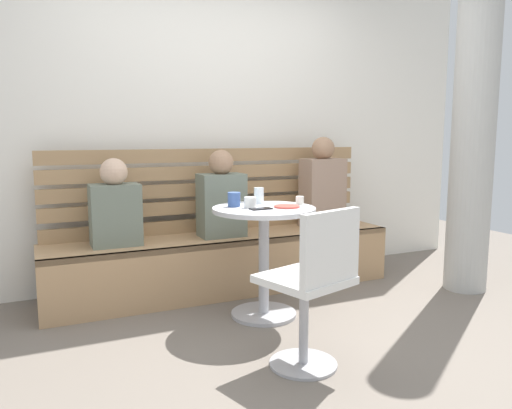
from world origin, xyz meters
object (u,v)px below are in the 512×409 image
Objects in this scene: cup_espresso_small at (300,200)px; plate_small at (287,206)px; person_adult at (322,187)px; person_child_left at (221,198)px; cup_water_clear at (259,195)px; person_child_middle at (115,207)px; cup_mug_blue at (234,199)px; booth_bench at (225,263)px; white_chair at (314,283)px; cafe_table at (264,240)px; cup_ceramic_white at (250,202)px; phone_on_table at (261,209)px.

cup_espresso_small is 0.33× the size of plate_small.
person_adult is 13.51× the size of cup_espresso_small.
person_child_left is 6.01× the size of cup_water_clear.
person_child_middle is 1.29m from cup_espresso_small.
person_adult is 7.96× the size of cup_mug_blue.
cup_water_clear is (-0.24, 0.16, 0.03)m from cup_espresso_small.
person_child_middle is 5.58× the size of cup_water_clear.
plate_small is (0.18, -0.68, 0.52)m from booth_bench.
cup_espresso_small is at bearing 64.89° from white_chair.
person_adult is at bearing 36.57° from cafe_table.
cafe_table is at bearing -143.43° from person_adult.
cup_ceramic_white is at bearing -94.42° from booth_bench.
cup_ceramic_white is 0.57× the size of phone_on_table.
cup_water_clear reaches higher than booth_bench.
person_child_left reaches higher than cup_espresso_small.
white_chair is 1.63m from person_child_middle.
white_chair reaches higher than cafe_table.
booth_bench is 48.21× the size of cup_espresso_small.
cup_water_clear reaches higher than cup_ceramic_white.
person_adult is (0.95, 1.44, 0.31)m from white_chair.
person_child_left is (-0.03, -0.01, 0.51)m from booth_bench.
booth_bench is 1.05m from person_adult.
cup_ceramic_white is (0.02, 0.84, 0.31)m from white_chair.
person_child_left is at bearing -0.92° from phone_on_table.
booth_bench is at bearing 104.60° from plate_small.
cup_espresso_small is 0.36m from phone_on_table.
person_child_middle is at bearing 142.52° from cup_ceramic_white.
phone_on_table is (0.01, -0.68, 0.01)m from person_child_left.
person_child_middle reaches higher than cup_ceramic_white.
person_adult is at bearing 56.48° from white_chair.
phone_on_table is (-0.19, -0.01, -0.00)m from plate_small.
booth_bench is at bearing 102.21° from cup_water_clear.
booth_bench is at bearing 76.20° from cup_mug_blue.
person_adult is 9.46× the size of cup_ceramic_white.
person_child_middle is 7.67× the size of cup_ceramic_white.
plate_small is 1.21× the size of phone_on_table.
white_chair is (-0.07, -1.43, 0.24)m from booth_bench.
cup_espresso_small is at bearing -33.40° from cup_water_clear.
cup_espresso_small is 0.40× the size of phone_on_table.
white_chair is at bearing -86.48° from cup_mug_blue.
plate_small is at bearing -71.49° from cup_water_clear.
person_adult reaches higher than plate_small.
white_chair reaches higher than plate_small.
booth_bench is 0.77m from cup_mug_blue.
person_child_left is at bearing 88.46° from white_chair.
cup_mug_blue reaches higher than phone_on_table.
cup_water_clear reaches higher than cup_espresso_small.
cup_espresso_small is (1.15, -0.58, 0.06)m from person_child_middle.
cup_mug_blue is at bearing 130.61° from cup_ceramic_white.
cup_ceramic_white reaches higher than cup_espresso_small.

